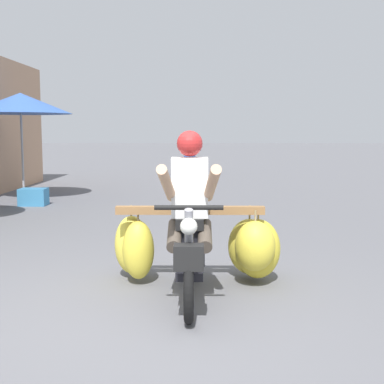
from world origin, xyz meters
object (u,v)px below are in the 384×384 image
at_px(motorbike_main_loaded, 208,240).
at_px(market_umbrella_near_shop, 20,103).
at_px(motorbike_distant_ahead_left, 190,158).
at_px(produce_crate, 33,197).

xyz_separation_m(motorbike_main_loaded, market_umbrella_near_shop, (-4.20, 6.76, 1.70)).
xyz_separation_m(motorbike_distant_ahead_left, produce_crate, (-3.08, -8.41, -0.39)).
relative_size(motorbike_distant_ahead_left, market_umbrella_near_shop, 0.66).
bearing_deg(produce_crate, market_umbrella_near_shop, 118.47).
height_order(motorbike_distant_ahead_left, produce_crate, motorbike_distant_ahead_left).
xyz_separation_m(market_umbrella_near_shop, produce_crate, (0.56, -1.04, -2.01)).
bearing_deg(motorbike_main_loaded, motorbike_distant_ahead_left, 92.27).
relative_size(motorbike_distant_ahead_left, produce_crate, 2.86).
height_order(motorbike_distant_ahead_left, market_umbrella_near_shop, market_umbrella_near_shop).
xyz_separation_m(motorbike_main_loaded, motorbike_distant_ahead_left, (-0.56, 14.13, 0.09)).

